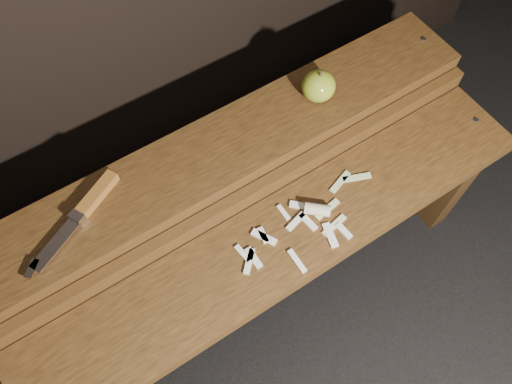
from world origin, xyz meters
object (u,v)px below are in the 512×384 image
bench_rear_tier (231,166)px  apple (318,86)px  knife (87,206)px  bench_front_tier (286,253)px

bench_rear_tier → apple: (0.24, 0.00, 0.12)m
bench_rear_tier → knife: (-0.32, 0.02, 0.10)m
apple → knife: apple is taller
bench_rear_tier → knife: knife is taller
bench_front_tier → apple: 0.38m
bench_rear_tier → bench_front_tier: bearing=-90.0°
apple → knife: size_ratio=0.34×
bench_rear_tier → apple: bearing=1.0°
bench_front_tier → knife: 0.43m
apple → knife: (-0.55, 0.02, -0.02)m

